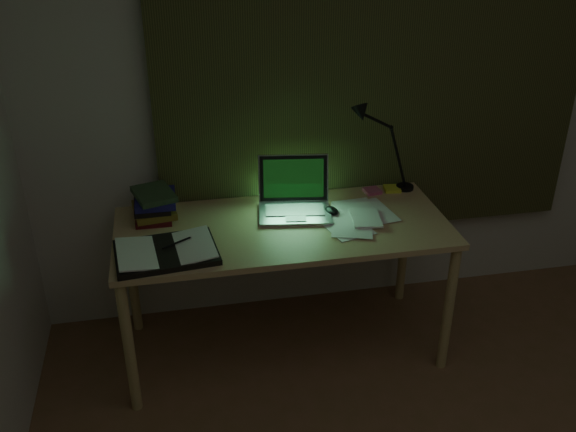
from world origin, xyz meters
name	(u,v)px	position (x,y,z in m)	size (l,w,h in m)	color
wall_back	(374,81)	(0.00, 2.00, 1.25)	(3.50, 0.00, 2.50)	beige
curtain	(379,43)	(0.00, 1.96, 1.45)	(2.20, 0.06, 2.00)	#32341A
desk	(283,289)	(-0.54, 1.58, 0.35)	(1.56, 0.68, 0.71)	tan
laptop	(295,192)	(-0.47, 1.67, 0.83)	(0.35, 0.39, 0.25)	#BBBBC1
open_textbook	(166,251)	(-1.09, 1.41, 0.73)	(0.43, 0.31, 0.04)	white
book_stack	(154,204)	(-1.13, 1.78, 0.78)	(0.19, 0.22, 0.15)	white
loose_papers	(356,218)	(-0.20, 1.57, 0.72)	(0.30, 0.32, 0.02)	white
mouse	(332,211)	(-0.29, 1.65, 0.73)	(0.05, 0.09, 0.03)	black
sticky_yellow	(392,189)	(0.08, 1.85, 0.72)	(0.08, 0.08, 0.02)	yellow
sticky_pink	(372,191)	(-0.03, 1.84, 0.72)	(0.08, 0.08, 0.02)	#C74D79
desk_lamp	(409,145)	(0.16, 1.85, 0.96)	(0.33, 0.26, 0.49)	black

